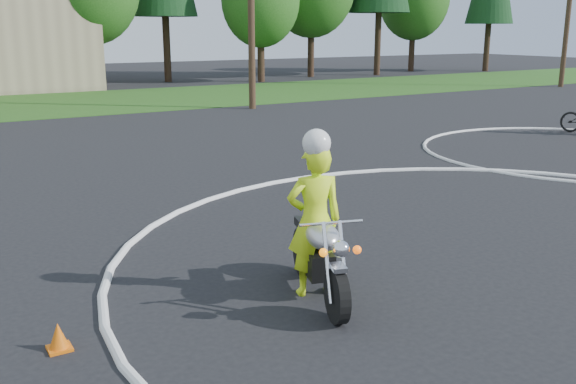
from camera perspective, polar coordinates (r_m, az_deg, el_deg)
grass_strip at (r=30.81m, az=-16.87°, el=7.70°), size 120.00×10.00×0.02m
course_markings at (r=12.43m, az=22.15°, el=-1.82°), size 19.05×19.05×0.12m
primary_motorcycle at (r=7.88m, az=2.86°, el=-5.66°), size 0.99×2.09×1.13m
rider_primary_grp at (r=7.85m, az=2.39°, el=-2.17°), size 0.80×0.64×2.10m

